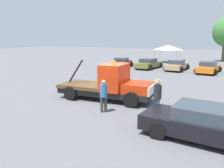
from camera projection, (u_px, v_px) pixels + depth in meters
ground_plane at (105, 99)px, 14.08m from camera, size 160.00×160.00×0.00m
tow_truck at (111, 85)px, 13.74m from camera, size 6.23×2.57×2.51m
foreground_car at (211, 125)px, 8.18m from camera, size 5.40×2.43×1.34m
person_near_truck at (157, 94)px, 10.94m from camera, size 0.41×0.41×1.85m
person_at_hood at (104, 94)px, 11.40m from camera, size 0.39×0.39×1.74m
parked_car_maroon at (122, 63)px, 29.95m from camera, size 2.69×4.39×1.34m
parked_car_olive at (149, 64)px, 28.90m from camera, size 2.96×5.11×1.34m
parked_car_tan at (177, 65)px, 27.11m from camera, size 2.69×4.69×1.34m
parked_car_orange at (208, 67)px, 24.98m from camera, size 2.81×5.02×1.34m
canopy_tent_white at (168, 47)px, 36.45m from camera, size 3.62×3.62×2.89m
traffic_cone at (108, 80)px, 19.50m from camera, size 0.40×0.40×0.55m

